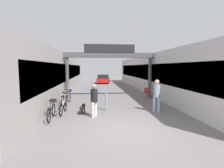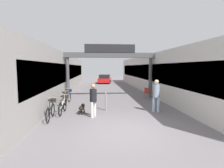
{
  "view_description": "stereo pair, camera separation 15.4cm",
  "coord_description": "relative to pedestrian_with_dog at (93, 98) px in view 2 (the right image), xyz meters",
  "views": [
    {
      "loc": [
        -1.18,
        -6.54,
        2.46
      ],
      "look_at": [
        0.0,
        5.39,
        1.3
      ],
      "focal_mm": 28.0,
      "sensor_mm": 36.0,
      "label": 1
    },
    {
      "loc": [
        -1.02,
        -6.55,
        2.46
      ],
      "look_at": [
        0.0,
        5.39,
        1.3
      ],
      "focal_mm": 28.0,
      "sensor_mm": 36.0,
      "label": 2
    }
  ],
  "objects": [
    {
      "name": "bicycle_silver_second",
      "position": [
        -1.63,
        0.86,
        -0.5
      ],
      "size": [
        0.46,
        1.69,
        0.98
      ],
      "color": "black",
      "rests_on": "ground_plane"
    },
    {
      "name": "bicycle_blue_farthest",
      "position": [
        -1.84,
        3.5,
        -0.5
      ],
      "size": [
        0.46,
        1.68,
        0.98
      ],
      "color": "black",
      "rests_on": "ground_plane"
    },
    {
      "name": "bicycle_orange_third",
      "position": [
        -1.85,
        2.33,
        -0.5
      ],
      "size": [
        0.46,
        1.69,
        0.98
      ],
      "color": "black",
      "rests_on": "ground_plane"
    },
    {
      "name": "storefront_left",
      "position": [
        -3.87,
        9.02,
        0.88
      ],
      "size": [
        3.0,
        26.0,
        3.62
      ],
      "color": "#9E9993",
      "rests_on": "ground_plane"
    },
    {
      "name": "arcade_sign_gateway",
      "position": [
        1.22,
        5.45,
        2.09
      ],
      "size": [
        7.4,
        0.47,
        4.24
      ],
      "color": "#4C4C4F",
      "rests_on": "ground_plane"
    },
    {
      "name": "parked_car_red",
      "position": [
        1.38,
        18.38,
        -0.29
      ],
      "size": [
        2.29,
        4.21,
        1.33
      ],
      "color": "red",
      "rests_on": "ground_plane"
    },
    {
      "name": "cafe_chair_red_nearer",
      "position": [
        4.04,
        4.44,
        -0.39
      ],
      "size": [
        0.54,
        0.54,
        0.89
      ],
      "color": "gray",
      "rests_on": "ground_plane"
    },
    {
      "name": "pedestrian_companion",
      "position": [
        3.4,
        0.62,
        0.1
      ],
      "size": [
        0.43,
        0.43,
        1.79
      ],
      "color": "#A5BFE0",
      "rests_on": "ground_plane"
    },
    {
      "name": "ground_plane",
      "position": [
        1.22,
        -1.98,
        -0.93
      ],
      "size": [
        80.0,
        80.0,
        0.0
      ],
      "primitive_type": "plane",
      "color": "slate"
    },
    {
      "name": "pedestrian_with_dog",
      "position": [
        0.0,
        0.0,
        0.0
      ],
      "size": [
        0.47,
        0.47,
        1.64
      ],
      "color": "silver",
      "rests_on": "ground_plane"
    },
    {
      "name": "bicycle_black_nearest",
      "position": [
        -2.0,
        -0.18,
        -0.5
      ],
      "size": [
        0.46,
        1.69,
        0.98
      ],
      "color": "black",
      "rests_on": "ground_plane"
    },
    {
      "name": "dog_on_leash",
      "position": [
        -0.62,
        0.67,
        -0.62
      ],
      "size": [
        0.37,
        0.71,
        0.5
      ],
      "color": "black",
      "rests_on": "ground_plane"
    },
    {
      "name": "bollard_post_metal",
      "position": [
        0.68,
        1.21,
        -0.41
      ],
      "size": [
        0.1,
        0.1,
        1.04
      ],
      "color": "gray",
      "rests_on": "ground_plane"
    },
    {
      "name": "storefront_right",
      "position": [
        6.31,
        9.02,
        0.88
      ],
      "size": [
        3.0,
        26.0,
        3.62
      ],
      "color": "beige",
      "rests_on": "ground_plane"
    }
  ]
}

